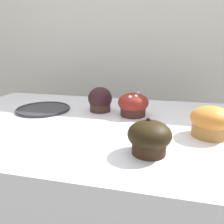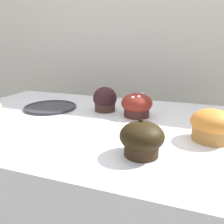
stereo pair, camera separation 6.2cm
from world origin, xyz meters
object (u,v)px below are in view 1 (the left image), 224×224
Objects in this scene: muffin_front_left at (211,122)px; muffin_back_right at (100,100)px; muffin_back_left at (149,137)px; muffin_front_right at (133,105)px; serving_plate at (43,109)px.

muffin_back_right is at bearing 155.49° from muffin_front_left.
muffin_front_left is at bearing -24.51° from muffin_back_right.
muffin_front_right is (-0.07, 0.26, 0.00)m from muffin_back_left.
muffin_back_left is 0.93× the size of muffin_front_right.
muffin_front_left is (0.15, 0.13, 0.00)m from muffin_back_left.
muffin_back_left and muffin_front_left have the same top height.
muffin_front_left is at bearing -12.14° from serving_plate.
muffin_back_left and muffin_front_right have the same top height.
muffin_front_left is at bearing 42.13° from muffin_back_left.
muffin_front_left is 1.01× the size of muffin_front_right.
muffin_back_left is at bearing -74.83° from muffin_front_right.
muffin_back_right reaches higher than muffin_front_right.
muffin_back_right reaches higher than serving_plate.
muffin_back_right reaches higher than muffin_back_left.
muffin_front_right reaches higher than serving_plate.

